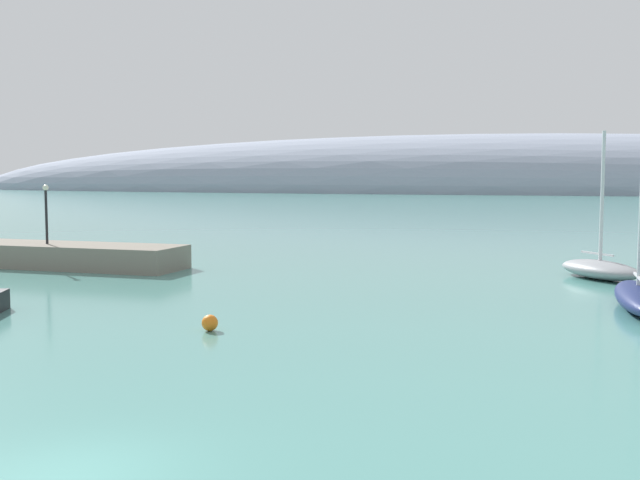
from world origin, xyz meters
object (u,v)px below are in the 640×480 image
object	(u,v)px
sailboat_grey_mid_mooring	(600,268)
mooring_buoy_orange	(210,323)
sailboat_navy_outer_mooring	(638,295)
harbor_lamp_post	(46,207)

from	to	relation	value
sailboat_grey_mid_mooring	mooring_buoy_orange	bearing A→B (deg)	-75.13
mooring_buoy_orange	sailboat_grey_mid_mooring	bearing A→B (deg)	54.61
sailboat_navy_outer_mooring	mooring_buoy_orange	xyz separation A→B (m)	(-15.18, -9.98, -0.29)
sailboat_grey_mid_mooring	mooring_buoy_orange	world-z (taller)	sailboat_grey_mid_mooring
mooring_buoy_orange	sailboat_navy_outer_mooring	bearing A→B (deg)	33.32
harbor_lamp_post	mooring_buoy_orange	bearing A→B (deg)	-37.62
sailboat_grey_mid_mooring	sailboat_navy_outer_mooring	xyz separation A→B (m)	(1.29, -9.58, 0.00)
mooring_buoy_orange	harbor_lamp_post	distance (m)	23.54
sailboat_grey_mid_mooring	harbor_lamp_post	bearing A→B (deg)	-120.36
mooring_buoy_orange	harbor_lamp_post	size ratio (longest dim) A/B	0.16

